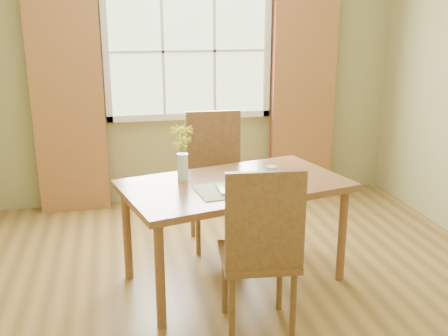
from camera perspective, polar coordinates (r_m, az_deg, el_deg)
name	(u,v)px	position (r m, az deg, el deg)	size (l,w,h in m)	color
room	(231,95)	(3.35, 0.81, 7.90)	(4.24, 3.84, 2.74)	olive
window	(189,51)	(5.17, -3.87, 12.58)	(1.62, 0.06, 1.32)	#B9D4A0
curtain_left	(68,98)	(5.09, -16.66, 7.33)	(0.65, 0.08, 2.20)	maroon
curtain_right	(303,90)	(5.41, 8.63, 8.34)	(0.65, 0.08, 2.20)	maroon
dining_table	(235,193)	(3.63, 1.15, -2.69)	(1.67, 1.19, 0.74)	brown
chair_near	(261,247)	(3.02, 4.07, -8.53)	(0.48, 0.48, 1.05)	brown
chair_far	(215,172)	(4.31, -0.96, -0.43)	(0.47, 0.47, 1.09)	brown
placemat	(231,190)	(3.44, 0.75, -2.40)	(0.45, 0.33, 0.01)	beige
plate	(234,189)	(3.43, 1.13, -2.29)	(0.22, 0.22, 0.01)	#76D836
croissant_sandwich	(238,180)	(3.42, 1.55, -1.32)	(0.16, 0.13, 0.11)	gold
water_glass	(271,175)	(3.59, 5.18, -0.74)	(0.08, 0.08, 0.12)	silver
flower_vase	(182,147)	(3.59, -4.57, 2.24)	(0.16, 0.16, 0.39)	silver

